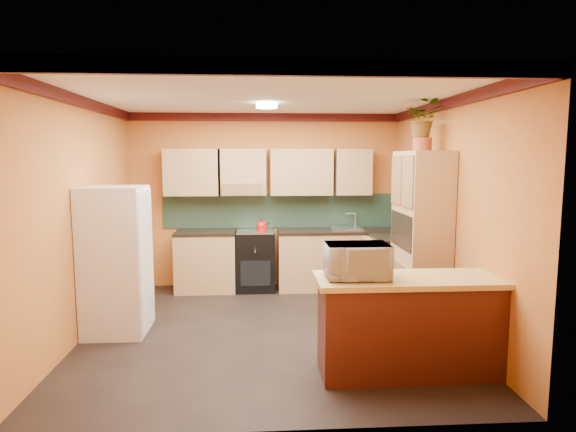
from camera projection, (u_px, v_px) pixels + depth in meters
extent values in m
plane|color=black|center=(269.00, 330.00, 5.66)|extent=(4.20, 4.20, 0.00)
cube|color=white|center=(268.00, 96.00, 5.33)|extent=(4.20, 4.20, 0.04)
cube|color=#C18133|center=(265.00, 200.00, 7.58)|extent=(4.20, 0.04, 2.70)
cube|color=#C18133|center=(275.00, 253.00, 3.42)|extent=(4.20, 0.04, 2.70)
cube|color=#C18133|center=(80.00, 218.00, 5.37)|extent=(0.04, 4.20, 2.70)
cube|color=#C18133|center=(448.00, 215.00, 5.63)|extent=(0.04, 4.20, 2.70)
cube|color=#1F392D|center=(281.00, 211.00, 7.60)|extent=(3.70, 0.02, 0.53)
cube|color=#1F392D|center=(409.00, 215.00, 7.03)|extent=(0.02, 1.40, 0.53)
cube|color=tan|center=(272.00, 172.00, 7.36)|extent=(3.10, 0.34, 0.70)
cylinder|color=white|center=(267.00, 106.00, 5.93)|extent=(0.26, 0.26, 0.06)
cube|color=tan|center=(296.00, 261.00, 7.42)|extent=(3.65, 0.60, 0.88)
cube|color=black|center=(296.00, 231.00, 7.36)|extent=(3.65, 0.62, 0.04)
cube|color=black|center=(255.00, 260.00, 7.38)|extent=(0.58, 0.58, 0.91)
cube|color=silver|center=(346.00, 229.00, 7.41)|extent=(0.48, 0.40, 0.03)
cube|color=tan|center=(393.00, 270.00, 6.84)|extent=(0.60, 0.80, 0.88)
cube|color=black|center=(394.00, 238.00, 6.78)|extent=(0.62, 0.80, 0.04)
cube|color=white|center=(116.00, 261.00, 5.50)|extent=(0.68, 0.66, 1.70)
cube|color=tan|center=(421.00, 238.00, 5.83)|extent=(0.48, 0.90, 2.10)
cylinder|color=#9E4A26|center=(422.00, 144.00, 5.74)|extent=(0.22, 0.22, 0.16)
imported|color=tan|center=(423.00, 118.00, 5.71)|extent=(0.49, 0.46, 0.45)
cube|color=#532213|center=(417.00, 328.00, 4.49)|extent=(1.80, 0.55, 0.88)
cube|color=tan|center=(418.00, 279.00, 4.44)|extent=(1.90, 0.65, 0.05)
imported|color=white|center=(357.00, 261.00, 4.38)|extent=(0.57, 0.39, 0.32)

